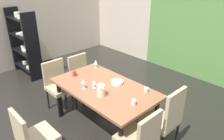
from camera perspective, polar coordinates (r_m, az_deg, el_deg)
The scene contains 18 objects.
ground_plane at distance 4.19m, azimuth -3.91°, elevation -11.13°, with size 6.27×5.58×0.02m, color black.
back_panel_interior at distance 6.84m, azimuth 2.62°, elevation 15.95°, with size 2.19×0.10×2.78m, color beige.
left_interior_panel at distance 6.20m, azimuth -23.47°, elevation 13.07°, with size 0.10×5.58×2.78m, color beige.
dining_table at distance 3.52m, azimuth -2.02°, elevation -5.58°, with size 1.71×0.98×0.75m.
chair_left_near at distance 4.17m, azimuth -13.92°, elevation -3.33°, with size 0.45×0.44×0.94m.
chair_right_far at distance 3.22m, azimuth 13.96°, elevation -11.90°, with size 0.44×0.44×1.03m.
chair_head_near at distance 3.07m, azimuth -20.21°, elevation -15.95°, with size 0.44×0.44×0.91m.
chair_left_far at distance 4.42m, azimuth -7.90°, elevation -1.23°, with size 0.45×0.44×0.91m.
chair_right_near at distance 2.89m, azimuth 7.51°, elevation -17.11°, with size 0.44×0.44×0.92m.
display_shelf at distance 5.73m, azimuth -21.99°, elevation 6.56°, with size 0.99×0.33×1.62m.
wine_glass_north at distance 3.40m, azimuth -7.54°, elevation -2.95°, with size 0.06×0.06×0.17m.
wine_glass_near_shelf at distance 3.42m, azimuth -4.72°, elevation -3.24°, with size 0.07×0.07×0.13m.
wine_glass_south at distance 4.10m, azimuth -4.27°, elevation 2.04°, with size 0.07×0.07×0.16m.
serving_bowl_east at distance 3.56m, azimuth 1.35°, elevation -3.22°, with size 0.20×0.20×0.05m, color white.
cup_rear at distance 3.36m, azimuth 8.91°, elevation -5.13°, with size 0.07×0.07×0.07m, color silver.
cup_west at distance 3.04m, azimuth 5.71°, elevation -8.38°, with size 0.06×0.06×0.08m, color beige.
cup_corner at distance 3.86m, azimuth -9.80°, elevation -0.88°, with size 0.07×0.07×0.09m, color red.
pitcher_left at distance 3.20m, azimuth -2.90°, elevation -5.35°, with size 0.14×0.12×0.18m.
Camera 1 is at (2.64, -2.13, 2.45)m, focal length 35.00 mm.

